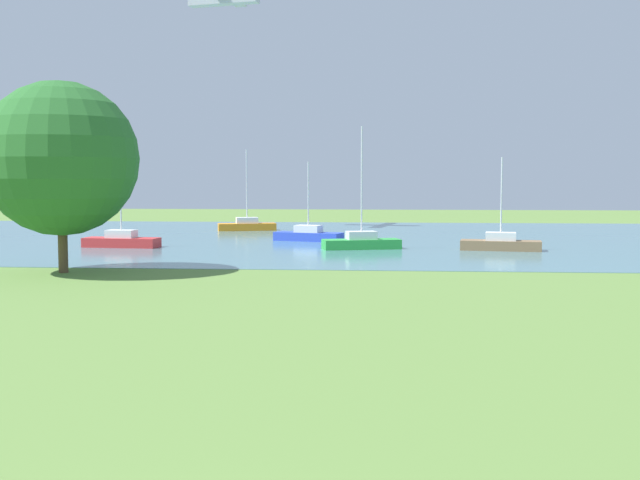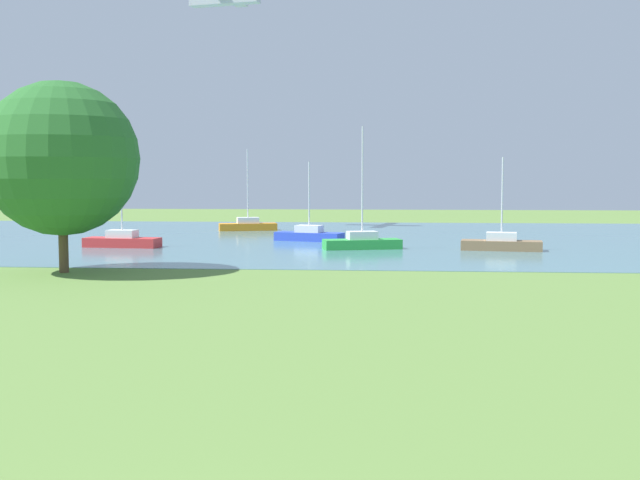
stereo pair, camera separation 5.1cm
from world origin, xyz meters
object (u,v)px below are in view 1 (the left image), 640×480
object	(u,v)px
sailboat_red	(121,240)
sailboat_brown	(501,243)
sailboat_orange	(247,225)
tree_mid_shore	(61,159)
sailboat_green	(361,242)
sailboat_blue	(308,235)

from	to	relation	value
sailboat_red	sailboat_brown	size ratio (longest dim) A/B	1.14
sailboat_brown	sailboat_orange	world-z (taller)	sailboat_orange
sailboat_orange	tree_mid_shore	distance (m)	29.92
sailboat_brown	tree_mid_shore	world-z (taller)	tree_mid_shore
sailboat_orange	tree_mid_shore	bearing A→B (deg)	-96.87
sailboat_brown	sailboat_orange	size ratio (longest dim) A/B	0.83
sailboat_red	tree_mid_shore	xyz separation A→B (m)	(1.71, -13.07, 4.85)
sailboat_red	sailboat_orange	size ratio (longest dim) A/B	0.95
sailboat_green	tree_mid_shore	world-z (taller)	tree_mid_shore
sailboat_red	sailboat_orange	xyz separation A→B (m)	(5.24, 16.24, 0.00)
sailboat_brown	sailboat_orange	bearing A→B (deg)	138.33
sailboat_red	sailboat_blue	bearing A→B (deg)	27.17
sailboat_orange	tree_mid_shore	xyz separation A→B (m)	(-3.53, -29.31, 4.85)
sailboat_red	sailboat_brown	world-z (taller)	sailboat_red
sailboat_brown	sailboat_green	distance (m)	8.49
sailboat_orange	sailboat_green	world-z (taller)	sailboat_green
sailboat_orange	sailboat_red	bearing A→B (deg)	-107.89
sailboat_blue	sailboat_green	distance (m)	7.06
sailboat_red	sailboat_green	world-z (taller)	sailboat_green
sailboat_blue	sailboat_green	size ratio (longest dim) A/B	0.73
sailboat_green	tree_mid_shore	bearing A→B (deg)	-136.19
sailboat_brown	tree_mid_shore	size ratio (longest dim) A/B	0.64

